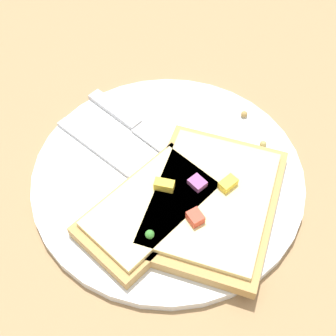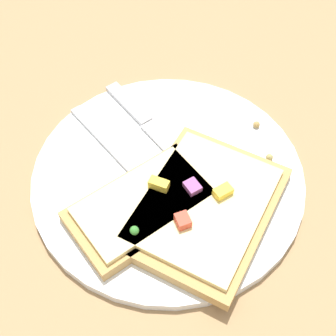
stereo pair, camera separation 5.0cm
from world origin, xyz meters
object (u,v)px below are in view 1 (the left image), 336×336
object	(u,v)px
pizza_slice_main	(209,204)
fork	(139,179)
knife	(142,130)
plate	(168,177)
pizza_slice_corner	(151,208)

from	to	relation	value
pizza_slice_main	fork	bearing A→B (deg)	82.32
fork	knife	size ratio (longest dim) A/B	1.12
knife	pizza_slice_main	distance (m)	0.13
fork	pizza_slice_main	world-z (taller)	pizza_slice_main
plate	fork	size ratio (longest dim) A/B	1.31
pizza_slice_corner	fork	bearing A→B (deg)	62.36
plate	knife	distance (m)	0.07
fork	pizza_slice_main	distance (m)	0.08
fork	pizza_slice_corner	xyz separation A→B (m)	(0.02, 0.04, 0.01)
plate	pizza_slice_main	world-z (taller)	pizza_slice_main
knife	pizza_slice_main	bearing A→B (deg)	-12.78
plate	pizza_slice_main	xyz separation A→B (m)	(0.00, 0.06, 0.02)
pizza_slice_corner	knife	bearing A→B (deg)	50.30
plate	fork	world-z (taller)	fork
knife	plate	bearing A→B (deg)	-20.53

